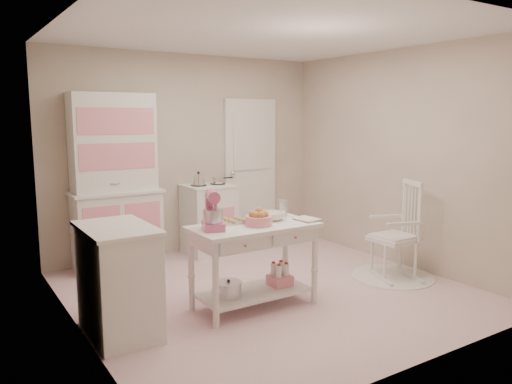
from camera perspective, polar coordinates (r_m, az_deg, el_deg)
room_shell at (r=5.01m, az=1.49°, el=6.87°), size 3.84×3.84×2.62m
door at (r=7.14m, az=-0.64°, el=2.37°), size 0.82×0.05×2.04m
hutch at (r=6.11m, az=-15.75°, el=1.16°), size 1.06×0.50×2.08m
stove at (r=6.60m, az=-5.40°, el=-3.10°), size 0.62×0.57×0.92m
base_cabinet at (r=4.34m, az=-15.44°, el=-9.74°), size 0.54×0.84×0.92m
lace_rug at (r=5.94m, az=15.31°, el=-9.27°), size 0.92×0.92×0.01m
rocking_chair at (r=5.80m, az=15.53°, el=-4.15°), size 0.71×0.84×1.10m
work_table at (r=4.77m, az=-0.22°, el=-8.46°), size 1.20×0.60×0.80m
stand_mixer at (r=4.45m, az=-4.94°, el=-2.19°), size 0.28×0.33×0.34m
cookie_tray at (r=4.74m, az=-2.92°, el=-3.48°), size 0.34×0.24×0.02m
bread_basket at (r=4.63m, az=0.32°, el=-3.30°), size 0.25×0.25×0.09m
mixing_bowl at (r=4.87m, az=1.86°, el=-2.78°), size 0.25×0.25×0.08m
metal_pitcher at (r=5.02m, az=3.04°, el=-1.89°), size 0.10×0.10×0.17m
recipe_book at (r=4.82m, az=5.07°, el=-3.25°), size 0.20×0.26×0.02m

